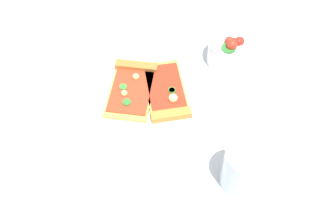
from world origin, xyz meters
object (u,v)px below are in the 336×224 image
object	(u,v)px
salad_bowl	(231,51)
plate	(145,96)
pizza_slice_near	(167,94)
soda_glass	(244,168)
pizza_slice_far	(132,86)
paper_napkin	(51,158)

from	to	relation	value
salad_bowl	plate	bearing A→B (deg)	-65.72
pizza_slice_near	soda_glass	size ratio (longest dim) A/B	1.59
pizza_slice_far	salad_bowl	size ratio (longest dim) A/B	1.59
salad_bowl	paper_napkin	world-z (taller)	salad_bowl
pizza_slice_near	paper_napkin	size ratio (longest dim) A/B	1.20
salad_bowl	soda_glass	world-z (taller)	soda_glass
pizza_slice_near	salad_bowl	distance (m)	0.18
pizza_slice_far	soda_glass	distance (m)	0.30
plate	salad_bowl	distance (m)	0.22
plate	soda_glass	size ratio (longest dim) A/B	2.25
plate	paper_napkin	distance (m)	0.23
pizza_slice_near	soda_glass	distance (m)	0.23
plate	salad_bowl	world-z (taller)	salad_bowl
plate	pizza_slice_near	world-z (taller)	pizza_slice_near
pizza_slice_near	paper_napkin	world-z (taller)	pizza_slice_near
salad_bowl	paper_napkin	distance (m)	0.44
plate	paper_napkin	world-z (taller)	plate
plate	paper_napkin	size ratio (longest dim) A/B	1.70
pizza_slice_far	plate	bearing A→B (deg)	52.41
pizza_slice_far	paper_napkin	bearing A→B (deg)	-47.50
plate	pizza_slice_near	bearing A→B (deg)	79.72
soda_glass	pizza_slice_near	bearing A→B (deg)	-149.44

